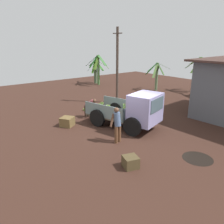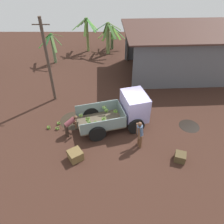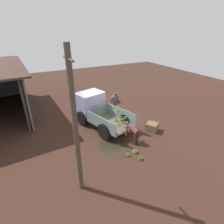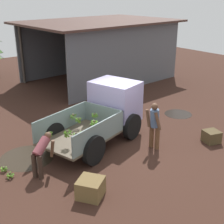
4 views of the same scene
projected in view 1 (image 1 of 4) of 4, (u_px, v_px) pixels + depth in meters
ground at (127, 132)px, 11.65m from camera, size 36.00×36.00×0.00m
mud_patch_0 at (198, 158)px, 9.01m from camera, size 1.24×1.24×0.01m
mud_patch_1 at (106, 113)px, 14.68m from camera, size 1.81×1.81×0.01m
cargo_truck at (137, 111)px, 11.74m from camera, size 4.41×2.89×2.05m
utility_pole at (117, 66)px, 16.48m from camera, size 1.03×0.19×5.64m
banana_palm_0 at (98, 68)px, 24.03m from camera, size 2.65×2.22×3.26m
banana_palm_1 at (95, 71)px, 25.01m from camera, size 2.73×2.06×2.60m
banana_palm_3 at (199, 72)px, 20.65m from camera, size 2.52×2.42×3.26m
banana_palm_4 at (157, 75)px, 21.30m from camera, size 2.08×2.16×2.70m
banana_palm_5 at (216, 78)px, 18.78m from camera, size 2.70×2.41×3.04m
person_foreground_visitor at (117, 123)px, 10.23m from camera, size 0.44×0.71×1.72m
person_worker_loading at (90, 106)px, 13.74m from camera, size 0.81×0.73×1.25m
banana_bunch_on_ground_0 at (93, 110)px, 15.12m from camera, size 0.23×0.23×0.18m
banana_bunch_on_ground_1 at (88, 111)px, 14.83m from camera, size 0.26×0.25×0.19m
banana_bunch_on_ground_2 at (84, 109)px, 15.28m from camera, size 0.24×0.24×0.20m
wooden_crate_0 at (67, 122)px, 12.43m from camera, size 0.93×0.93×0.52m
wooden_crate_1 at (131, 162)px, 8.34m from camera, size 0.68×0.68×0.44m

